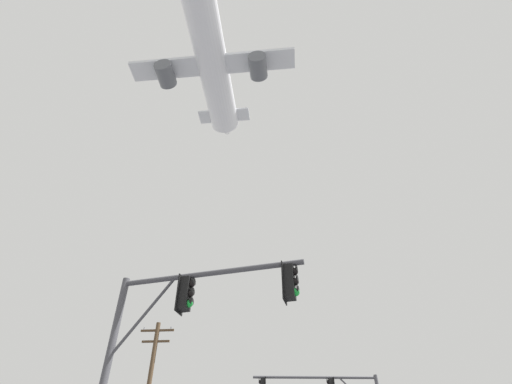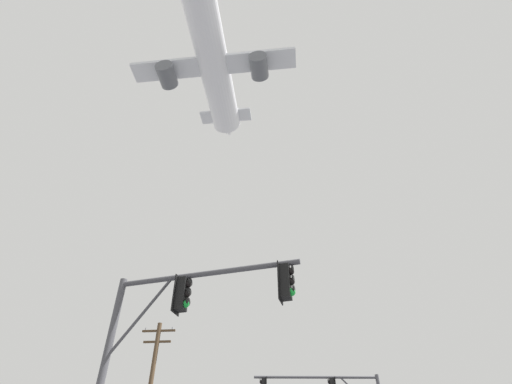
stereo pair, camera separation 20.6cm
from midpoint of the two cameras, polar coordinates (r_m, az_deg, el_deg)
The scene contains 2 objects.
signal_pole_near at distance 10.72m, azimuth -12.25°, elevation -19.03°, with size 5.25×1.24×6.20m.
airplane at distance 58.33m, azimuth -6.76°, elevation 19.10°, with size 23.70×30.68×8.39m.
Camera 1 is at (-0.43, -3.83, 1.31)m, focal length 26.97 mm.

